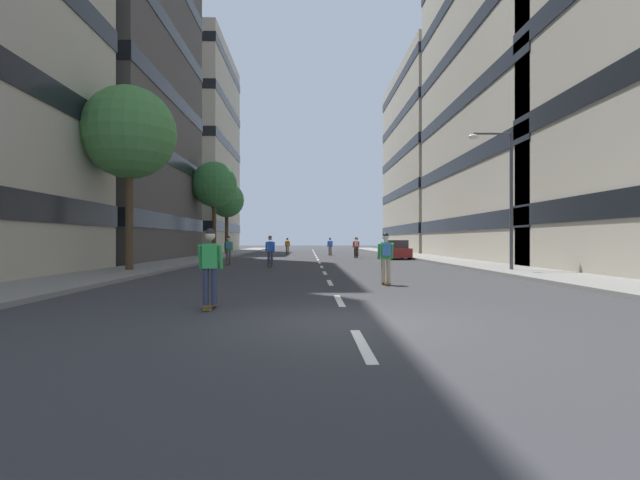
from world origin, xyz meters
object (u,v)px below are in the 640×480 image
at_px(street_tree_mid, 214,185).
at_px(skater_7, 356,246).
at_px(streetlamp_right, 504,185).
at_px(skater_2, 228,248).
at_px(skater_1, 210,264).
at_px(parked_car_near, 396,250).
at_px(street_tree_far, 129,133).
at_px(skater_3, 330,245).
at_px(skater_4, 357,245).
at_px(skater_6, 287,245).
at_px(skater_5, 386,255).
at_px(skater_0, 270,249).
at_px(street_tree_near, 227,200).

xyz_separation_m(street_tree_mid, skater_7, (12.48, -2.29, -5.46)).
distance_m(streetlamp_right, skater_7, 19.12).
xyz_separation_m(street_tree_mid, skater_2, (3.37, -12.58, -5.46)).
relative_size(skater_1, skater_7, 1.00).
height_order(parked_car_near, street_tree_far, street_tree_far).
bearing_deg(skater_3, parked_car_near, -62.34).
height_order(street_tree_mid, skater_4, street_tree_mid).
height_order(parked_car_near, skater_6, skater_6).
height_order(skater_1, skater_5, same).
distance_m(skater_0, skater_7, 14.50).
height_order(skater_0, skater_5, same).
bearing_deg(skater_4, skater_6, 150.47).
height_order(streetlamp_right, skater_5, streetlamp_right).
bearing_deg(skater_5, street_tree_near, 108.42).
distance_m(skater_2, skater_3, 18.63).
bearing_deg(skater_2, street_tree_far, -114.11).
relative_size(street_tree_far, skater_1, 4.83).
bearing_deg(street_tree_near, skater_3, -10.21).
xyz_separation_m(street_tree_far, streetlamp_right, (17.61, -0.32, -2.40)).
bearing_deg(skater_7, skater_0, -115.61).
height_order(street_tree_mid, skater_2, street_tree_mid).
height_order(skater_0, skater_2, same).
distance_m(street_tree_near, skater_2, 19.92).
relative_size(street_tree_near, skater_0, 4.12).
height_order(parked_car_near, street_tree_near, street_tree_near).
distance_m(street_tree_far, skater_7, 22.45).
distance_m(skater_0, skater_4, 19.32).
bearing_deg(street_tree_near, street_tree_mid, -90.00).
bearing_deg(skater_0, skater_7, 64.39).
xyz_separation_m(skater_0, skater_1, (-0.01, -16.62, 0.00)).
distance_m(skater_3, skater_4, 3.13).
xyz_separation_m(skater_0, skater_6, (0.04, 21.93, 0.00)).
distance_m(parked_car_near, skater_1, 28.87).
relative_size(street_tree_far, skater_4, 4.83).
relative_size(skater_1, skater_2, 1.00).
bearing_deg(street_tree_mid, skater_2, -74.98).
xyz_separation_m(skater_4, skater_6, (-6.83, 3.87, -0.03)).
xyz_separation_m(street_tree_near, street_tree_far, (0.00, -26.62, 0.91)).
relative_size(skater_2, skater_3, 1.00).
xyz_separation_m(streetlamp_right, skater_0, (-11.40, 5.07, -3.15)).
relative_size(streetlamp_right, skater_1, 3.65).
bearing_deg(skater_6, skater_5, -81.83).
bearing_deg(streetlamp_right, skater_1, -134.65).
xyz_separation_m(parked_car_near, skater_5, (-4.43, -21.91, 0.32)).
bearing_deg(skater_4, street_tree_mid, -168.36).
relative_size(street_tree_near, skater_1, 4.12).
xyz_separation_m(skater_1, skater_3, (4.40, 36.58, 0.03)).
bearing_deg(streetlamp_right, street_tree_mid, 130.76).
bearing_deg(skater_3, skater_2, -112.84).
xyz_separation_m(street_tree_far, skater_0, (6.21, 4.75, -5.55)).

